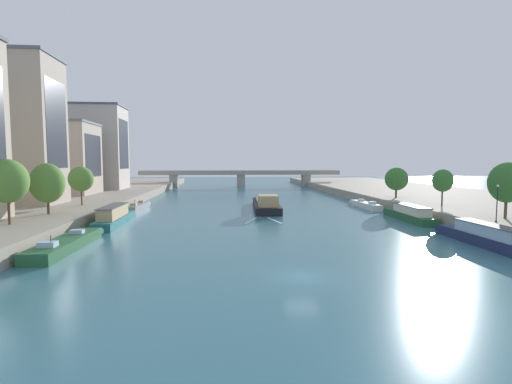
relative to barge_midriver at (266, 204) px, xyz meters
The scene contains 22 objects.
ground_plane 41.62m from the barge_midriver, 92.53° to the right, with size 400.00×400.00×0.00m, color #336675.
quay_left 45.68m from the barge_midriver, 162.90° to the left, with size 36.00×170.00×1.85m, color gray.
quay_right 42.18m from the barge_midriver, 18.57° to the left, with size 36.00×170.00×1.85m, color gray.
barge_midriver is the anchor object (origin of this frame).
wake_behind_barge 13.96m from the barge_midriver, 98.29° to the right, with size 5.59×6.04×0.03m.
moored_boat_left_near 38.75m from the barge_midriver, 127.70° to the right, with size 2.97×13.96×2.22m.
moored_boat_left_far 27.97m from the barge_midriver, 146.44° to the right, with size 2.80×14.62×2.75m.
moored_boat_left_gap_after 23.52m from the barge_midriver, behind, with size 2.20×11.53×2.31m.
moored_boat_right_end 37.93m from the barge_midriver, 58.75° to the right, with size 2.50×14.02×2.38m.
moored_boat_right_downstream 25.39m from the barge_midriver, 36.94° to the right, with size 3.02×13.96×2.35m.
moored_boat_right_gap_after 19.60m from the barge_midriver, ahead, with size 2.35×11.85×2.17m.
tree_left_by_lamp 41.35m from the barge_midriver, 140.72° to the right, with size 4.34×4.34×7.30m.
tree_left_distant 36.21m from the barge_midriver, 150.89° to the right, with size 4.40×4.40×6.83m.
tree_left_second 31.99m from the barge_midriver, 166.56° to the right, with size 3.84×3.84×6.27m.
tree_right_far 38.01m from the barge_midriver, 44.51° to the right, with size 4.25×4.25×6.96m.
tree_right_second 30.18m from the barge_midriver, 24.93° to the right, with size 3.21×3.21×5.85m.
tree_right_nearest 26.56m from the barge_midriver, ahead, with size 4.42×4.42×5.94m.
lamppost_right_bank 37.53m from the barge_midriver, 50.61° to the right, with size 0.28×0.28×4.37m.
building_left_middle 44.16m from the barge_midriver, behind, with size 13.58×9.69×24.46m.
building_left_far_end 45.58m from the barge_midriver, 159.60° to the left, with size 11.44×12.49×15.73m.
building_left_tall 53.85m from the barge_midriver, 142.91° to the left, with size 16.38×11.13×21.68m.
bridge_far 65.39m from the barge_midriver, 91.61° to the left, with size 71.64×4.40×5.88m.
Camera 1 is at (-5.86, -27.84, 8.77)m, focal length 26.24 mm.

